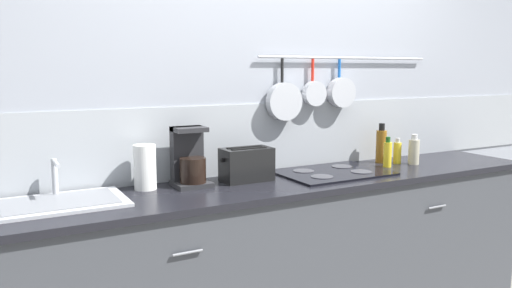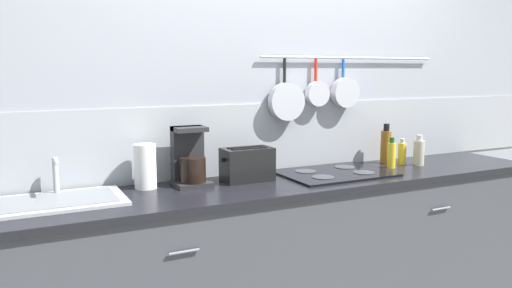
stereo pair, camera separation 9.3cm
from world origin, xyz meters
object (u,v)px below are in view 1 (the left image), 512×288
Objects in this scene: bottle_vinegar at (388,154)px; bottle_cooking_wine at (414,151)px; paper_towel_roll at (145,167)px; bottle_sesame_oil at (397,152)px; toaster at (247,164)px; bottle_hot_sauce at (381,145)px; coffee_maker at (190,162)px.

bottle_vinegar is 0.98× the size of bottle_cooking_wine.
bottle_cooking_wine is at bearing -5.11° from paper_towel_roll.
paper_towel_roll reaches higher than bottle_cooking_wine.
paper_towel_roll is at bearing 177.18° from bottle_sesame_oil.
bottle_vinegar is (0.95, -0.07, -0.01)m from toaster.
bottle_hot_sauce reaches higher than bottle_vinegar.
coffee_maker reaches higher than bottle_vinegar.
paper_towel_roll is at bearing 174.89° from bottle_cooking_wine.
toaster is 1.03m from bottle_hot_sauce.
bottle_cooking_wine is (0.14, -0.15, -0.03)m from bottle_hot_sauce.
bottle_cooking_wine is (1.48, -0.13, -0.04)m from coffee_maker.
paper_towel_roll is 0.89× the size of bottle_hot_sauce.
paper_towel_roll is 1.38× the size of bottle_sesame_oil.
bottle_sesame_oil is at bearing 23.42° from bottle_vinegar.
coffee_maker reaches higher than bottle_cooking_wine.
bottle_cooking_wine is (0.21, -0.01, 0.00)m from bottle_vinegar.
bottle_vinegar reaches higher than toaster.
paper_towel_roll is at bearing 179.77° from bottle_hot_sauce.
coffee_maker is at bearing 174.75° from bottle_vinegar.
paper_towel_roll is 1.64m from bottle_sesame_oil.
bottle_hot_sauce is (1.34, 0.02, -0.01)m from coffee_maker.
coffee_maker reaches higher than bottle_sesame_oil.
bottle_vinegar is (1.50, -0.14, -0.03)m from paper_towel_roll.
coffee_maker is (0.23, -0.03, 0.01)m from paper_towel_roll.
coffee_maker is 0.32m from toaster.
toaster is at bearing -7.68° from paper_towel_roll.
bottle_cooking_wine is at bearing -4.89° from coffee_maker.
bottle_sesame_oil is (1.41, -0.05, -0.05)m from coffee_maker.
paper_towel_roll is 0.55m from toaster.
paper_towel_roll is 1.72m from bottle_cooking_wine.
bottle_hot_sauce reaches higher than toaster.
toaster is 1.17m from bottle_cooking_wine.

